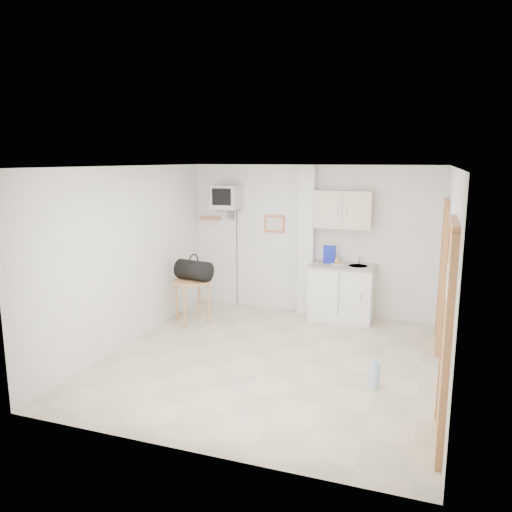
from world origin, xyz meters
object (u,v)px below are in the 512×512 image
(water_bottle, at_px, (375,375))
(round_table, at_px, (192,286))
(crt_television, at_px, (227,198))
(duffel_bag, at_px, (194,270))

(water_bottle, bearing_deg, round_table, 154.79)
(crt_television, distance_m, water_bottle, 4.12)
(round_table, relative_size, duffel_bag, 1.14)
(round_table, distance_m, water_bottle, 3.38)
(round_table, height_order, duffel_bag, duffel_bag)
(duffel_bag, bearing_deg, crt_television, 90.53)
(duffel_bag, bearing_deg, water_bottle, -15.15)
(duffel_bag, height_order, water_bottle, duffel_bag)
(crt_television, xyz_separation_m, duffel_bag, (-0.17, -0.96, -1.07))
(round_table, distance_m, duffel_bag, 0.26)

